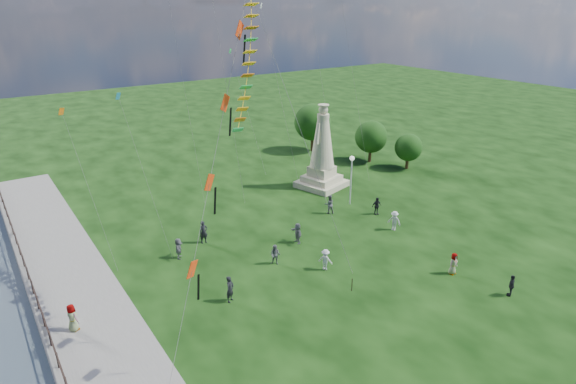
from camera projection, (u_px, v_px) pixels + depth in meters
ground at (549, 165)px, 55.22m from camera, size 106.50×160.00×0.60m
waterfront at (70, 331)px, 27.03m from camera, size 200.00×200.00×1.51m
statue at (322, 157)px, 46.88m from camera, size 4.97×4.97×8.23m
lamppost at (351, 170)px, 42.67m from camera, size 0.42×0.42×4.57m
tree_row at (344, 130)px, 56.06m from camera, size 8.27×15.04×5.83m
person_0 at (230, 289)px, 29.33m from camera, size 0.75×0.68×1.73m
person_1 at (275, 255)px, 33.53m from camera, size 0.82×0.84×1.50m
person_2 at (325, 260)px, 32.88m from camera, size 0.95×1.10×1.52m
person_3 at (511, 285)px, 29.95m from camera, size 0.96×0.77×1.46m
person_4 at (453, 264)px, 32.35m from camera, size 0.79×0.53×1.55m
person_5 at (179, 248)px, 34.37m from camera, size 1.20×1.55×1.54m
person_6 at (204, 232)px, 36.49m from camera, size 0.69×0.48×1.79m
person_7 at (329, 204)px, 41.65m from camera, size 0.95×0.78×1.69m
person_8 at (394, 221)px, 38.59m from camera, size 0.89×1.18×1.63m
person_9 at (377, 206)px, 41.44m from camera, size 0.99×0.64×1.57m
person_10 at (73, 319)px, 26.61m from camera, size 0.79×0.94×1.65m
person_11 at (297, 233)px, 36.56m from camera, size 0.85×1.57×1.61m
red_kite_train at (224, 114)px, 23.44m from camera, size 10.71×9.35×19.61m
small_kites at (230, 28)px, 41.74m from camera, size 27.78×16.59×28.90m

